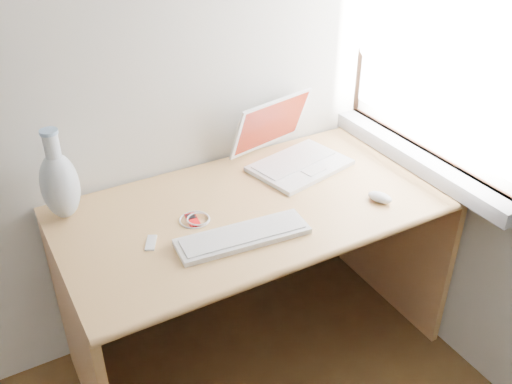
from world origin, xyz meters
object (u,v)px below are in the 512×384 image
desk (247,238)px  vase (59,183)px  external_keyboard (243,236)px  laptop (294,150)px

desk → vase: size_ratio=4.34×
desk → vase: 0.73m
desk → vase: vase is taller
desk → vase: bearing=165.1°
desk → external_keyboard: bearing=-121.0°
desk → laptop: size_ratio=3.43×
external_keyboard → vase: 0.64m
external_keyboard → desk: bearing=64.3°
desk → external_keyboard: (-0.15, -0.25, 0.23)m
desk → laptop: (0.27, 0.10, 0.27)m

